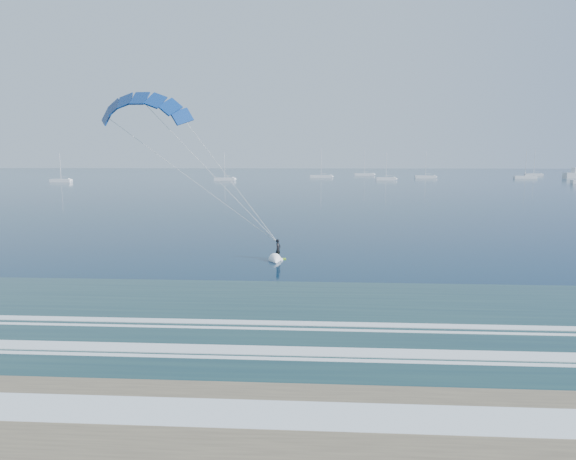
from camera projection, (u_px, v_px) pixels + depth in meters
The scene contains 10 objects.
ground at pixel (369, 413), 17.89m from camera, with size 900.00×900.00×0.00m, color #082A45.
kitesurfer_rig at pixel (205, 167), 43.19m from camera, with size 17.17×4.60×15.29m.
sailboat_0 at pixel (61, 180), 192.47m from camera, with size 7.77×2.40×10.69m.
sailboat_1 at pixel (225, 179), 206.08m from camera, with size 8.32×2.40×11.48m.
sailboat_2 at pixel (321, 176), 238.06m from camera, with size 10.31×2.40×13.68m.
sailboat_3 at pixel (386, 179), 209.79m from camera, with size 8.01×2.40×11.21m.
sailboat_4 at pixel (364, 174), 267.39m from camera, with size 10.28×2.40×13.77m.
sailboat_5 at pixel (525, 177), 227.62m from camera, with size 9.56×2.40×12.94m.
sailboat_7 at pixel (534, 175), 262.60m from camera, with size 8.85×2.40×13.06m.
sailboat_8 at pixel (425, 177), 231.27m from camera, with size 9.28×2.40×11.67m.
Camera 1 is at (-1.80, -16.98, 8.80)m, focal length 32.00 mm.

